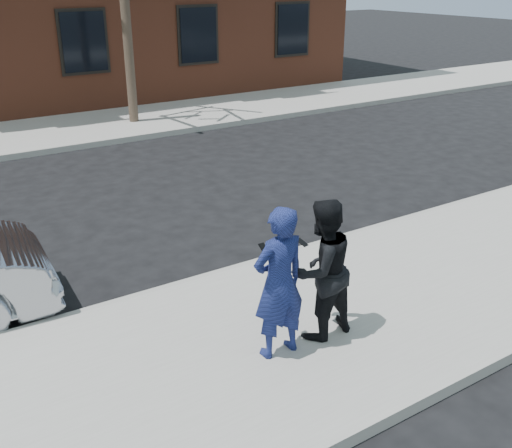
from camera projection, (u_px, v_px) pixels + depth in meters
ground at (136, 383)px, 6.49m from camera, size 100.00×100.00×0.00m
near_sidewalk at (145, 390)px, 6.26m from camera, size 50.00×3.50×0.15m
near_curb at (88, 314)px, 7.66m from camera, size 50.00×0.10×0.15m
man_hoodie at (279, 283)px, 6.42m from camera, size 0.64×0.50×1.76m
man_peacoat at (322, 270)px, 6.78m from camera, size 0.86×0.69×1.69m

